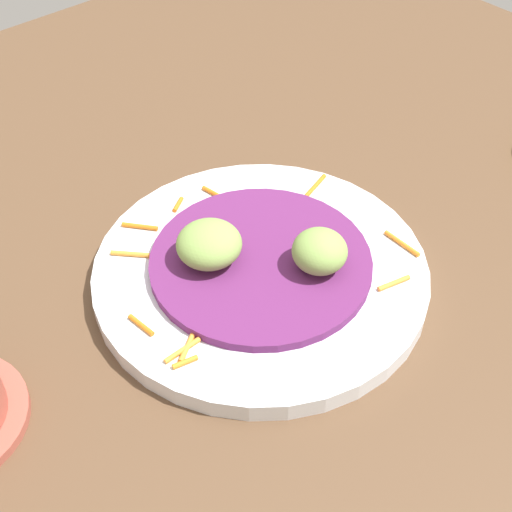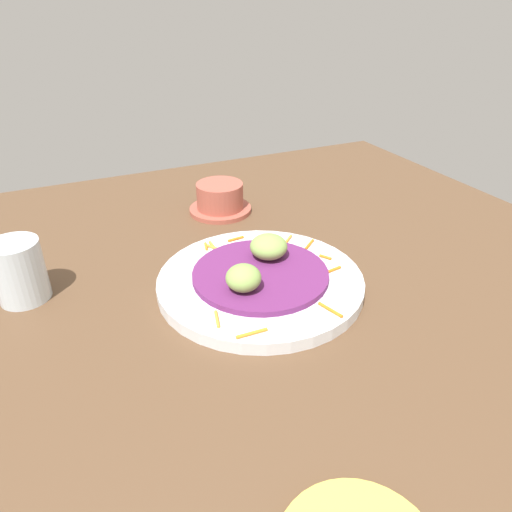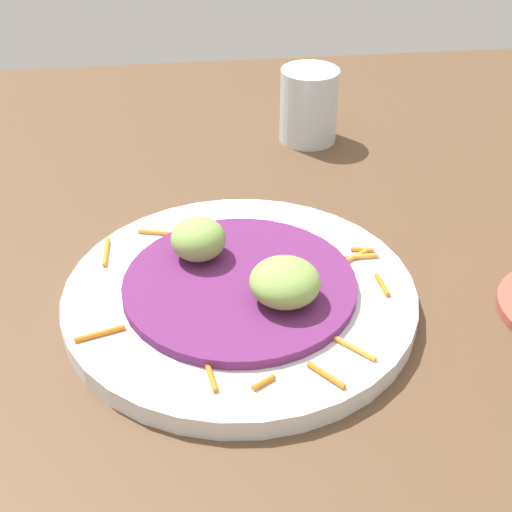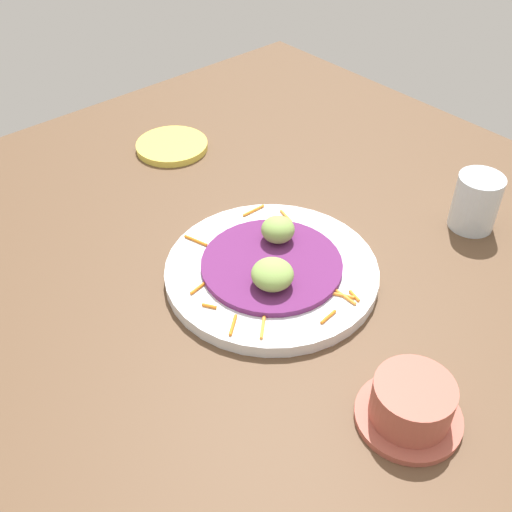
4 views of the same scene
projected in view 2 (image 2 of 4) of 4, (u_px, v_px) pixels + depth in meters
The scene contains 8 objects.
table_surface at pixel (270, 304), 61.80cm from camera, with size 110.00×110.00×2.00cm, color brown.
main_plate at pixel (257, 283), 63.01cm from camera, with size 27.56×27.56×1.67cm, color silver.
cabbage_bed at pixel (257, 275), 62.40cm from camera, with size 18.19×18.19×0.80cm, color #60235B.
carrot_garnish at pixel (267, 268), 64.35cm from camera, with size 20.91×24.12×0.40cm.
guac_scoop_left at pixel (269, 247), 65.00cm from camera, with size 5.21×5.29×3.26cm, color #84A851.
guac_scoop_center at pixel (244, 279), 57.77cm from camera, with size 4.42×4.45×3.32cm, color #84A851.
terracotta_bowl at pixel (220, 199), 83.93cm from camera, with size 11.11×11.11×5.34cm.
water_glass at pixel (19, 271), 59.42cm from camera, with size 6.37×6.37×8.12cm, color silver.
Camera 2 is at (22.88, 45.07, 37.18)cm, focal length 32.95 mm.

